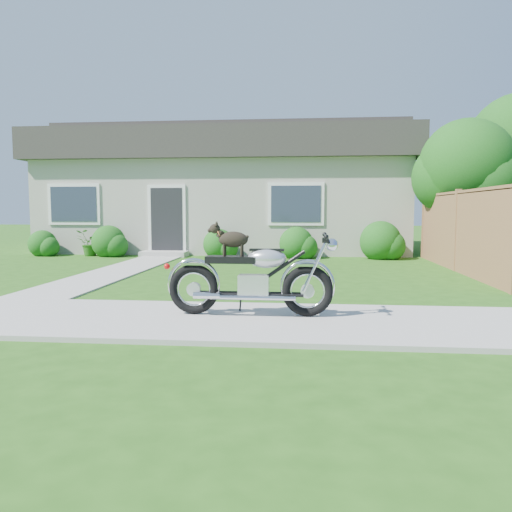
{
  "coord_description": "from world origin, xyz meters",
  "views": [
    {
      "loc": [
        2.8,
        -6.21,
        1.42
      ],
      "look_at": [
        2.08,
        1.0,
        0.75
      ],
      "focal_mm": 35.0,
      "sensor_mm": 36.0,
      "label": 1
    }
  ],
  "objects_px": {
    "motorcycle_with_dog": "(253,276)",
    "fence": "(457,231)",
    "house": "(229,190)",
    "potted_plant_left": "(89,243)",
    "tree_near": "(472,170)",
    "potted_plant_right": "(231,246)"
  },
  "relations": [
    {
      "from": "motorcycle_with_dog",
      "to": "fence",
      "type": "bearing_deg",
      "value": 53.1
    },
    {
      "from": "house",
      "to": "potted_plant_left",
      "type": "distance_m",
      "value": 5.46
    },
    {
      "from": "potted_plant_left",
      "to": "motorcycle_with_dog",
      "type": "height_order",
      "value": "motorcycle_with_dog"
    },
    {
      "from": "house",
      "to": "tree_near",
      "type": "xyz_separation_m",
      "value": [
        7.29,
        -3.98,
        0.34
      ]
    },
    {
      "from": "motorcycle_with_dog",
      "to": "tree_near",
      "type": "bearing_deg",
      "value": 56.62
    },
    {
      "from": "fence",
      "to": "motorcycle_with_dog",
      "type": "bearing_deg",
      "value": -127.05
    },
    {
      "from": "house",
      "to": "potted_plant_right",
      "type": "xyz_separation_m",
      "value": [
        0.58,
        -3.44,
        -1.8
      ]
    },
    {
      "from": "tree_near",
      "to": "potted_plant_left",
      "type": "bearing_deg",
      "value": 177.25
    },
    {
      "from": "potted_plant_right",
      "to": "motorcycle_with_dog",
      "type": "distance_m",
      "value": 8.49
    },
    {
      "from": "house",
      "to": "potted_plant_left",
      "type": "xyz_separation_m",
      "value": [
        -3.85,
        -3.44,
        -1.76
      ]
    },
    {
      "from": "fence",
      "to": "tree_near",
      "type": "distance_m",
      "value": 2.92
    },
    {
      "from": "motorcycle_with_dog",
      "to": "potted_plant_left",
      "type": "bearing_deg",
      "value": 125.71
    },
    {
      "from": "fence",
      "to": "potted_plant_right",
      "type": "relative_size",
      "value": 9.31
    },
    {
      "from": "tree_near",
      "to": "motorcycle_with_dog",
      "type": "height_order",
      "value": "tree_near"
    },
    {
      "from": "fence",
      "to": "house",
      "type": "bearing_deg",
      "value": 135.26
    },
    {
      "from": "fence",
      "to": "tree_near",
      "type": "bearing_deg",
      "value": 66.39
    },
    {
      "from": "house",
      "to": "potted_plant_left",
      "type": "relative_size",
      "value": 15.67
    },
    {
      "from": "house",
      "to": "tree_near",
      "type": "distance_m",
      "value": 8.31
    },
    {
      "from": "house",
      "to": "fence",
      "type": "xyz_separation_m",
      "value": [
        6.3,
        -6.24,
        -1.22
      ]
    },
    {
      "from": "tree_near",
      "to": "potted_plant_right",
      "type": "height_order",
      "value": "tree_near"
    },
    {
      "from": "tree_near",
      "to": "motorcycle_with_dog",
      "type": "relative_size",
      "value": 1.76
    },
    {
      "from": "tree_near",
      "to": "potted_plant_left",
      "type": "height_order",
      "value": "tree_near"
    }
  ]
}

